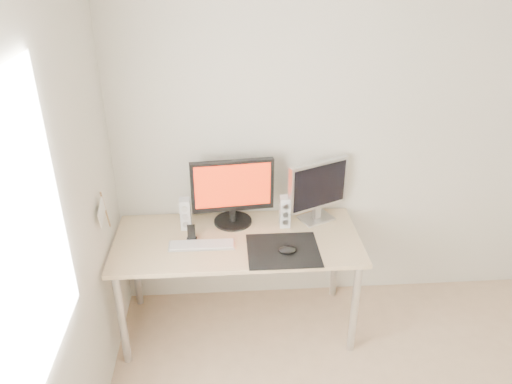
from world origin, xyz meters
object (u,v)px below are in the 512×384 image
speaker_left (185,214)px  keyboard (202,245)px  mouse (287,250)px  main_monitor (232,190)px  second_monitor (318,188)px  speaker_right (285,212)px  phone_dock (192,236)px  desk (237,248)px

speaker_left → keyboard: bearing=-64.4°
mouse → main_monitor: (-0.32, 0.39, 0.23)m
mouse → second_monitor: 0.52m
speaker_left → speaker_right: 0.66m
keyboard → phone_dock: (-0.07, 0.07, 0.03)m
second_monitor → speaker_right: (-0.23, -0.07, -0.13)m
speaker_right → phone_dock: size_ratio=1.86×
mouse → speaker_left: 0.73m
mouse → second_monitor: bearing=57.6°
speaker_right → keyboard: speaker_right is taller
speaker_left → keyboard: size_ratio=0.51×
mouse → phone_dock: size_ratio=0.96×
mouse → desk: mouse is taller
speaker_right → keyboard: 0.60m
speaker_left → keyboard: speaker_left is taller
second_monitor → speaker_right: bearing=-163.2°
desk → speaker_right: speaker_right is taller
phone_dock → main_monitor: bearing=36.9°
mouse → keyboard: size_ratio=0.26×
main_monitor → speaker_right: (0.35, -0.06, -0.15)m
speaker_right → second_monitor: bearing=16.8°
desk → keyboard: (-0.23, -0.07, 0.09)m
mouse → speaker_right: (0.02, 0.33, 0.09)m
main_monitor → phone_dock: bearing=-143.1°
keyboard → phone_dock: bearing=135.3°
mouse → second_monitor: (0.25, 0.40, 0.22)m
mouse → speaker_right: size_ratio=0.51×
desk → speaker_left: 0.42m
speaker_left → speaker_right: same height
desk → phone_dock: size_ratio=13.79×
speaker_right → phone_dock: bearing=-166.7°
second_monitor → mouse: bearing=-122.4°
second_monitor → speaker_left: 0.90m
desk → speaker_right: bearing=23.3°
second_monitor → phone_dock: (-0.85, -0.22, -0.21)m
speaker_left → speaker_right: size_ratio=1.00×
mouse → keyboard: bearing=167.6°
mouse → keyboard: (-0.53, 0.12, -0.02)m
main_monitor → phone_dock: main_monitor is taller
speaker_right → desk: bearing=-156.7°
desk → second_monitor: 0.67m
second_monitor → phone_dock: bearing=-165.7°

